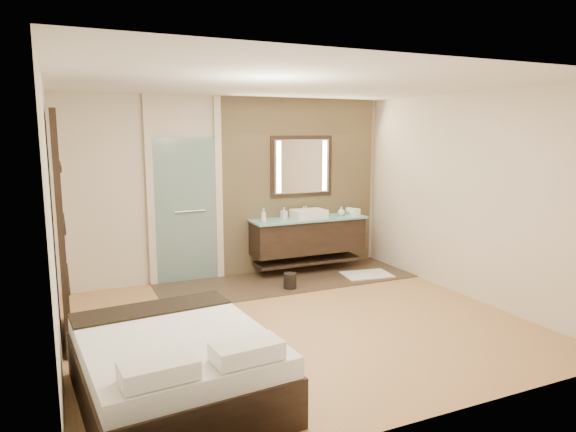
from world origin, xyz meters
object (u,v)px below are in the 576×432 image
waste_bin (290,281)px  mirror_unit (302,166)px  bed (175,366)px  vanity (308,236)px

waste_bin → mirror_unit: bearing=56.2°
mirror_unit → bed: size_ratio=0.55×
bed → mirror_unit: bearing=45.5°
vanity → bed: (-2.75, -3.08, -0.29)m
mirror_unit → waste_bin: 1.92m
vanity → waste_bin: bearing=-131.7°
waste_bin → vanity: bearing=48.3°
bed → waste_bin: bearing=43.4°
vanity → bed: 4.14m
mirror_unit → waste_bin: mirror_unit is taller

